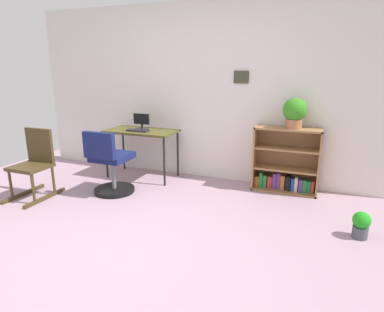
{
  "coord_description": "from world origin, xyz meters",
  "views": [
    {
      "loc": [
        1.67,
        -2.27,
        1.57
      ],
      "look_at": [
        0.34,
        1.11,
        0.58
      ],
      "focal_mm": 30.3,
      "sensor_mm": 36.0,
      "label": 1
    }
  ],
  "objects_px": {
    "monitor": "(142,122)",
    "keyboard": "(138,131)",
    "bookshelf_low": "(286,164)",
    "potted_plant_floor": "(361,224)",
    "potted_plant_on_shelf": "(295,112)",
    "rocking_chair": "(35,163)",
    "office_chair": "(110,166)",
    "desk": "(141,134)"
  },
  "relations": [
    {
      "from": "monitor",
      "to": "keyboard",
      "type": "bearing_deg",
      "value": -83.28
    },
    {
      "from": "keyboard",
      "to": "bookshelf_low",
      "type": "relative_size",
      "value": 0.38
    },
    {
      "from": "keyboard",
      "to": "potted_plant_floor",
      "type": "xyz_separation_m",
      "value": [
        2.85,
        -0.74,
        -0.57
      ]
    },
    {
      "from": "monitor",
      "to": "potted_plant_on_shelf",
      "type": "relative_size",
      "value": 0.66
    },
    {
      "from": "rocking_chair",
      "to": "office_chair",
      "type": "bearing_deg",
      "value": 25.81
    },
    {
      "from": "desk",
      "to": "rocking_chair",
      "type": "relative_size",
      "value": 1.2
    },
    {
      "from": "desk",
      "to": "office_chair",
      "type": "height_order",
      "value": "office_chair"
    },
    {
      "from": "monitor",
      "to": "potted_plant_on_shelf",
      "type": "bearing_deg",
      "value": 2.47
    },
    {
      "from": "monitor",
      "to": "rocking_chair",
      "type": "distance_m",
      "value": 1.51
    },
    {
      "from": "bookshelf_low",
      "to": "desk",
      "type": "bearing_deg",
      "value": -174.12
    },
    {
      "from": "desk",
      "to": "rocking_chair",
      "type": "bearing_deg",
      "value": -127.16
    },
    {
      "from": "office_chair",
      "to": "bookshelf_low",
      "type": "relative_size",
      "value": 0.99
    },
    {
      "from": "keyboard",
      "to": "rocking_chair",
      "type": "height_order",
      "value": "rocking_chair"
    },
    {
      "from": "desk",
      "to": "potted_plant_floor",
      "type": "xyz_separation_m",
      "value": [
        2.84,
        -0.83,
        -0.5
      ]
    },
    {
      "from": "monitor",
      "to": "keyboard",
      "type": "xyz_separation_m",
      "value": [
        0.02,
        -0.15,
        -0.09
      ]
    },
    {
      "from": "desk",
      "to": "bookshelf_low",
      "type": "bearing_deg",
      "value": 5.88
    },
    {
      "from": "desk",
      "to": "potted_plant_on_shelf",
      "type": "relative_size",
      "value": 2.7
    },
    {
      "from": "potted_plant_on_shelf",
      "to": "potted_plant_floor",
      "type": "xyz_separation_m",
      "value": [
        0.75,
        -0.99,
        -0.91
      ]
    },
    {
      "from": "desk",
      "to": "keyboard",
      "type": "relative_size",
      "value": 3.19
    },
    {
      "from": "office_chair",
      "to": "potted_plant_floor",
      "type": "height_order",
      "value": "office_chair"
    },
    {
      "from": "monitor",
      "to": "keyboard",
      "type": "height_order",
      "value": "monitor"
    },
    {
      "from": "desk",
      "to": "bookshelf_low",
      "type": "xyz_separation_m",
      "value": [
        2.02,
        0.21,
        -0.28
      ]
    },
    {
      "from": "office_chair",
      "to": "rocking_chair",
      "type": "xyz_separation_m",
      "value": [
        -0.83,
        -0.4,
        0.07
      ]
    },
    {
      "from": "potted_plant_floor",
      "to": "keyboard",
      "type": "bearing_deg",
      "value": 165.37
    },
    {
      "from": "keyboard",
      "to": "office_chair",
      "type": "relative_size",
      "value": 0.38
    },
    {
      "from": "keyboard",
      "to": "rocking_chair",
      "type": "xyz_separation_m",
      "value": [
        -0.86,
        -1.05,
        -0.28
      ]
    },
    {
      "from": "office_chair",
      "to": "potted_plant_on_shelf",
      "type": "height_order",
      "value": "potted_plant_on_shelf"
    },
    {
      "from": "office_chair",
      "to": "bookshelf_low",
      "type": "height_order",
      "value": "bookshelf_low"
    },
    {
      "from": "bookshelf_low",
      "to": "keyboard",
      "type": "bearing_deg",
      "value": -171.67
    },
    {
      "from": "keyboard",
      "to": "potted_plant_floor",
      "type": "distance_m",
      "value": 3.0
    },
    {
      "from": "potted_plant_on_shelf",
      "to": "bookshelf_low",
      "type": "bearing_deg",
      "value": 138.8
    },
    {
      "from": "potted_plant_on_shelf",
      "to": "potted_plant_floor",
      "type": "bearing_deg",
      "value": -52.62
    },
    {
      "from": "office_chair",
      "to": "keyboard",
      "type": "bearing_deg",
      "value": 87.36
    },
    {
      "from": "office_chair",
      "to": "potted_plant_on_shelf",
      "type": "distance_m",
      "value": 2.4
    },
    {
      "from": "desk",
      "to": "keyboard",
      "type": "bearing_deg",
      "value": -95.17
    },
    {
      "from": "rocking_chair",
      "to": "potted_plant_floor",
      "type": "distance_m",
      "value": 3.73
    },
    {
      "from": "rocking_chair",
      "to": "potted_plant_on_shelf",
      "type": "xyz_separation_m",
      "value": [
        2.95,
        1.3,
        0.61
      ]
    },
    {
      "from": "keyboard",
      "to": "potted_plant_floor",
      "type": "relative_size",
      "value": 1.21
    },
    {
      "from": "office_chair",
      "to": "rocking_chair",
      "type": "relative_size",
      "value": 0.99
    },
    {
      "from": "desk",
      "to": "potted_plant_floor",
      "type": "relative_size",
      "value": 3.86
    },
    {
      "from": "desk",
      "to": "office_chair",
      "type": "relative_size",
      "value": 1.22
    },
    {
      "from": "desk",
      "to": "potted_plant_on_shelf",
      "type": "bearing_deg",
      "value": 4.22
    }
  ]
}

